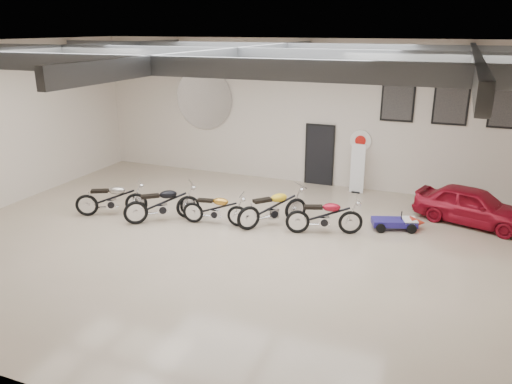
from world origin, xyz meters
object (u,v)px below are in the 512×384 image
at_px(motorcycle_silver, 111,198).
at_px(motorcycle_black, 162,203).
at_px(motorcycle_gold, 215,208).
at_px(motorcycle_red, 324,215).
at_px(motorcycle_yellow, 273,207).
at_px(go_kart, 399,220).
at_px(banner_stand, 358,168).
at_px(vintage_car, 473,206).

distance_m(motorcycle_silver, motorcycle_black, 1.66).
height_order(motorcycle_gold, motorcycle_red, motorcycle_red).
height_order(motorcycle_yellow, go_kart, motorcycle_yellow).
relative_size(banner_stand, motorcycle_red, 0.86).
bearing_deg(motorcycle_red, motorcycle_yellow, 159.41).
xyz_separation_m(motorcycle_black, motorcycle_yellow, (3.06, 0.88, 0.00)).
bearing_deg(banner_stand, motorcycle_gold, -120.76).
bearing_deg(motorcycle_silver, motorcycle_yellow, -15.22).
height_order(motorcycle_yellow, motorcycle_red, motorcycle_yellow).
height_order(banner_stand, motorcycle_silver, banner_stand).
height_order(motorcycle_silver, motorcycle_gold, motorcycle_silver).
height_order(go_kart, vintage_car, vintage_car).
xyz_separation_m(banner_stand, motorcycle_gold, (-3.16, -4.37, -0.38)).
height_order(banner_stand, motorcycle_red, banner_stand).
relative_size(motorcycle_silver, motorcycle_red, 1.01).
bearing_deg(motorcycle_yellow, vintage_car, -24.81).
bearing_deg(motorcycle_red, go_kart, 10.39).
relative_size(motorcycle_gold, motorcycle_red, 0.92).
bearing_deg(motorcycle_silver, go_kart, -13.04).
bearing_deg(motorcycle_black, motorcycle_gold, -27.77).
distance_m(motorcycle_silver, go_kart, 8.33).
height_order(banner_stand, vintage_car, banner_stand).
height_order(motorcycle_black, motorcycle_yellow, motorcycle_yellow).
distance_m(motorcycle_gold, motorcycle_red, 3.07).
xyz_separation_m(motorcycle_gold, go_kart, (4.88, 1.58, -0.22)).
xyz_separation_m(motorcycle_yellow, vintage_car, (5.21, 2.25, -0.02)).
bearing_deg(go_kart, vintage_car, 13.47).
bearing_deg(go_kart, banner_stand, 102.34).
bearing_deg(motorcycle_red, motorcycle_silver, 169.46).
xyz_separation_m(motorcycle_red, go_kart, (1.85, 1.07, -0.26)).
xyz_separation_m(motorcycle_black, go_kart, (6.41, 1.92, -0.29)).
height_order(motorcycle_silver, motorcycle_red, motorcycle_silver).
xyz_separation_m(banner_stand, motorcycle_black, (-4.68, -4.71, -0.32)).
distance_m(banner_stand, motorcycle_yellow, 4.18).
xyz_separation_m(motorcycle_silver, motorcycle_red, (6.21, 0.99, -0.01)).
xyz_separation_m(motorcycle_black, motorcycle_gold, (1.53, 0.34, -0.07)).
distance_m(motorcycle_yellow, go_kart, 3.52).
bearing_deg(motorcycle_red, motorcycle_gold, 169.96).
distance_m(banner_stand, motorcycle_red, 3.88).
height_order(motorcycle_gold, go_kart, motorcycle_gold).
bearing_deg(motorcycle_yellow, motorcycle_black, 147.82).
height_order(motorcycle_black, motorcycle_red, motorcycle_black).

